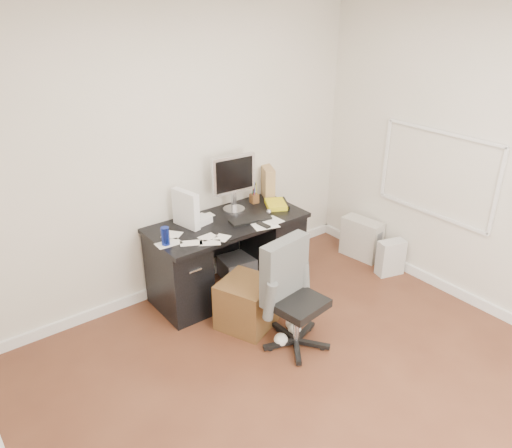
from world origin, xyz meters
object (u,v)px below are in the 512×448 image
(office_chair, at_px, (298,298))
(wicker_basket, at_px, (247,304))
(desk, at_px, (228,253))
(pc_tower, at_px, (361,238))
(lcd_monitor, at_px, (233,183))
(keyboard, at_px, (250,220))

(office_chair, height_order, wicker_basket, office_chair)
(desk, xyz_separation_m, pc_tower, (1.55, -0.35, -0.18))
(lcd_monitor, height_order, keyboard, lcd_monitor)
(lcd_monitor, relative_size, keyboard, 1.44)
(keyboard, bearing_deg, wicker_basket, -120.28)
(keyboard, xyz_separation_m, wicker_basket, (-0.38, -0.45, -0.54))
(wicker_basket, bearing_deg, pc_tower, 7.80)
(pc_tower, xyz_separation_m, wicker_basket, (-1.76, -0.24, -0.00))
(keyboard, distance_m, office_chair, 0.99)
(lcd_monitor, xyz_separation_m, pc_tower, (1.36, -0.50, -0.81))
(keyboard, xyz_separation_m, pc_tower, (1.38, -0.21, -0.54))
(desk, distance_m, wicker_basket, 0.65)
(pc_tower, bearing_deg, desk, 159.68)
(keyboard, xyz_separation_m, office_chair, (-0.22, -0.92, -0.29))
(desk, relative_size, office_chair, 1.61)
(office_chair, relative_size, wicker_basket, 2.13)
(desk, distance_m, office_chair, 1.06)
(lcd_monitor, height_order, office_chair, lcd_monitor)
(desk, distance_m, lcd_monitor, 0.68)
(desk, distance_m, pc_tower, 1.60)
(desk, xyz_separation_m, keyboard, (0.17, -0.14, 0.36))
(keyboard, relative_size, wicker_basket, 0.91)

